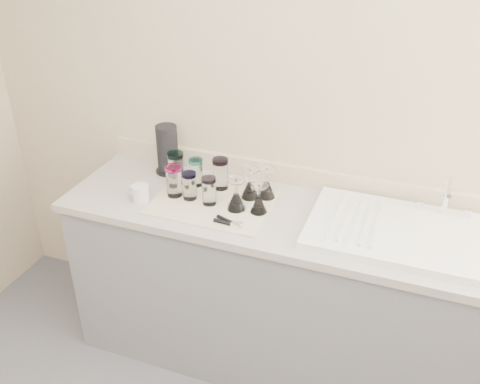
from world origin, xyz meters
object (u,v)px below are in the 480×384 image
at_px(tumbler_teal, 176,168).
at_px(white_mug, 140,193).
at_px(tumbler_magenta, 174,181).
at_px(sink_unit, 406,233).
at_px(tumbler_cyan, 196,172).
at_px(tumbler_lavender, 209,191).
at_px(goblet_back_left, 250,188).
at_px(goblet_front_left, 236,199).
at_px(tumbler_blue, 190,186).
at_px(goblet_front_right, 259,203).
at_px(tumbler_purple, 220,174).
at_px(goblet_back_right, 267,187).
at_px(can_opener, 229,222).
at_px(paper_towel_roll, 167,150).

height_order(tumbler_teal, white_mug, tumbler_teal).
bearing_deg(tumbler_magenta, sink_unit, 2.06).
height_order(tumbler_cyan, tumbler_lavender, tumbler_cyan).
xyz_separation_m(tumbler_magenta, tumbler_lavender, (0.19, -0.01, -0.01)).
height_order(goblet_back_left, goblet_front_left, goblet_front_left).
xyz_separation_m(tumbler_blue, goblet_front_right, (0.34, -0.00, -0.02)).
distance_m(tumbler_purple, goblet_back_right, 0.24).
bearing_deg(white_mug, tumbler_magenta, 35.96).
relative_size(goblet_back_left, goblet_back_right, 1.00).
height_order(tumbler_magenta, can_opener, tumbler_magenta).
bearing_deg(goblet_back_left, sink_unit, -5.36).
distance_m(goblet_back_right, paper_towel_roll, 0.57).
bearing_deg(tumbler_purple, tumbler_teal, -173.53).
height_order(tumbler_blue, paper_towel_roll, paper_towel_roll).
bearing_deg(tumbler_magenta, goblet_back_right, 18.56).
xyz_separation_m(goblet_front_left, goblet_front_right, (0.10, 0.01, -0.00)).
distance_m(tumbler_blue, paper_towel_roll, 0.32).
bearing_deg(goblet_front_right, white_mug, -170.49).
xyz_separation_m(tumbler_teal, tumbler_lavender, (0.23, -0.13, -0.01)).
bearing_deg(goblet_front_left, goblet_back_left, 79.69).
height_order(tumbler_lavender, goblet_front_right, goblet_front_right).
bearing_deg(goblet_front_right, can_opener, -121.38).
height_order(goblet_back_right, white_mug, goblet_back_right).
distance_m(tumbler_cyan, goblet_front_right, 0.40).
relative_size(tumbler_purple, paper_towel_roll, 0.61).
bearing_deg(paper_towel_roll, tumbler_blue, -44.53).
distance_m(tumbler_magenta, paper_towel_roll, 0.27).
bearing_deg(goblet_front_left, white_mug, -169.85).
xyz_separation_m(tumbler_blue, paper_towel_roll, (-0.23, 0.22, 0.05)).
bearing_deg(sink_unit, tumbler_magenta, -177.94).
relative_size(tumbler_lavender, white_mug, 1.14).
height_order(tumbler_lavender, goblet_back_right, goblet_back_right).
xyz_separation_m(tumbler_cyan, can_opener, (0.28, -0.28, -0.06)).
height_order(sink_unit, paper_towel_roll, paper_towel_roll).
distance_m(tumbler_blue, goblet_back_left, 0.28).
height_order(tumbler_purple, can_opener, tumbler_purple).
height_order(goblet_front_right, paper_towel_roll, paper_towel_roll).
bearing_deg(goblet_front_left, can_opener, -83.01).
relative_size(goblet_back_right, can_opener, 1.08).
bearing_deg(tumbler_blue, sink_unit, 2.36).
distance_m(tumbler_cyan, tumbler_blue, 0.14).
bearing_deg(tumbler_magenta, goblet_front_left, -2.63).
bearing_deg(goblet_back_left, tumbler_teal, 178.50).
bearing_deg(tumbler_blue, goblet_front_right, -0.04).
bearing_deg(sink_unit, goblet_back_left, 174.64).
distance_m(tumbler_magenta, tumbler_lavender, 0.19).
height_order(tumbler_magenta, tumbler_blue, tumbler_magenta).
relative_size(can_opener, paper_towel_roll, 0.55).
bearing_deg(tumbler_magenta, tumbler_lavender, -4.34).
bearing_deg(tumbler_blue, goblet_back_left, 22.66).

